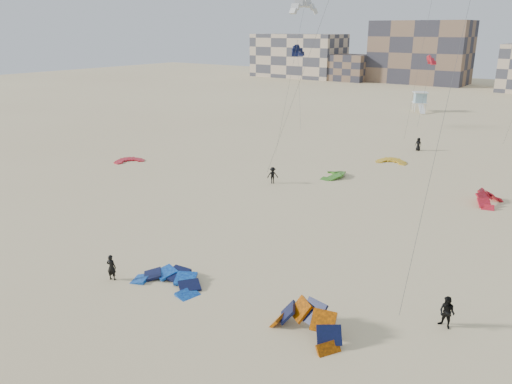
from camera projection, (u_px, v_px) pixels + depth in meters
The scene contains 18 objects.
ground at pixel (170, 288), 31.87m from camera, with size 320.00×320.00×0.00m, color beige.
kite_ground_blue at pixel (168, 284), 32.41m from camera, with size 4.57×4.70×1.06m, color blue, non-canonical shape.
kite_ground_orange at pixel (305, 335), 27.06m from camera, with size 4.41×3.43×2.79m, color #E96200, non-canonical shape.
kite_ground_red at pixel (129, 161), 62.22m from camera, with size 3.26×3.44×0.52m, color #EA1943, non-canonical shape.
kite_ground_green at pixel (332, 176), 56.04m from camera, with size 3.73×3.88×0.92m, color #3C8C24, non-canonical shape.
kite_ground_red_far at pixel (489, 204), 47.07m from camera, with size 3.78×3.31×2.14m, color #EA1943, non-canonical shape.
kite_ground_yellow at pixel (391, 163), 61.74m from camera, with size 3.39×3.54×0.68m, color gold, non-canonical shape.
kitesurfer_main at pixel (111, 267), 32.72m from camera, with size 0.65×0.43×1.78m, color black.
kitesurfer_b at pixel (447, 312), 27.43m from camera, with size 0.91×0.71×1.87m, color black.
kitesurfer_c at pixel (273, 175), 53.20m from camera, with size 1.15×0.66×1.79m, color black.
kitesurfer_e at pixel (418, 144), 67.55m from camera, with size 0.86×0.56×1.76m, color black.
kite_fly_grey at pixel (304, 8), 64.10m from camera, with size 5.10×11.10×18.79m.
kite_fly_navy at pixel (298, 52), 79.98m from camera, with size 6.99×8.71×12.44m.
kite_fly_red at pixel (431, 61), 80.17m from camera, with size 3.95×7.15×11.13m.
lifeguard_tower_far at pixel (420, 102), 99.18m from camera, with size 3.70×5.76×3.83m.
condo_west_a at pixel (298, 56), 168.65m from camera, with size 30.00×15.00×14.00m, color #C4AC8F.
condo_west_b at pixel (420, 52), 148.74m from camera, with size 28.00×14.00×18.00m, color brown.
condo_fill_left at pixel (349, 68), 156.88m from camera, with size 12.00×10.00×8.00m, color brown.
Camera 1 is at (21.15, -19.66, 15.82)m, focal length 35.00 mm.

